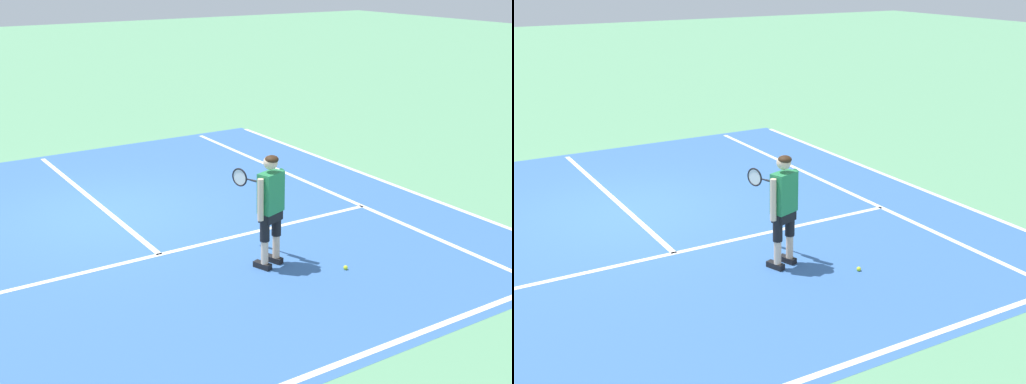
# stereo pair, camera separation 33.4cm
# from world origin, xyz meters

# --- Properties ---
(ground_plane) EXTENTS (80.00, 80.00, 0.00)m
(ground_plane) POSITION_xyz_m (0.00, 0.00, 0.00)
(ground_plane) COLOR #609E70
(court_inner_surface) EXTENTS (10.98, 10.65, 0.00)m
(court_inner_surface) POSITION_xyz_m (0.00, -0.82, 0.00)
(court_inner_surface) COLOR #3866A8
(court_inner_surface) RESTS_ON ground
(line_baseline) EXTENTS (10.98, 0.10, 0.01)m
(line_baseline) POSITION_xyz_m (0.00, -5.95, 0.00)
(line_baseline) COLOR white
(line_baseline) RESTS_ON ground
(line_service) EXTENTS (8.23, 0.10, 0.01)m
(line_service) POSITION_xyz_m (0.00, -2.09, 0.00)
(line_service) COLOR white
(line_service) RESTS_ON ground
(line_centre_service) EXTENTS (0.10, 6.40, 0.01)m
(line_centre_service) POSITION_xyz_m (0.00, 1.11, 0.00)
(line_centre_service) COLOR white
(line_centre_service) RESTS_ON ground
(line_singles_right) EXTENTS (0.10, 10.25, 0.01)m
(line_singles_right) POSITION_xyz_m (4.12, -0.82, 0.00)
(line_singles_right) COLOR white
(line_singles_right) RESTS_ON ground
(line_doubles_right) EXTENTS (0.10, 10.25, 0.01)m
(line_doubles_right) POSITION_xyz_m (5.49, -0.82, 0.00)
(line_doubles_right) COLOR white
(line_doubles_right) RESTS_ON ground
(tennis_player) EXTENTS (0.58, 1.22, 1.71)m
(tennis_player) POSITION_xyz_m (1.22, -3.32, 0.99)
(tennis_player) COLOR black
(tennis_player) RESTS_ON ground
(tennis_ball_near_feet) EXTENTS (0.07, 0.07, 0.07)m
(tennis_ball_near_feet) POSITION_xyz_m (2.09, -4.05, 0.03)
(tennis_ball_near_feet) COLOR #CCE02D
(tennis_ball_near_feet) RESTS_ON ground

